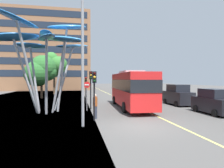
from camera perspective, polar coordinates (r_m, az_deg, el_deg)
name	(u,v)px	position (r m, az deg, el deg)	size (l,w,h in m)	color
ground	(130,128)	(12.09, 5.39, -12.94)	(120.00, 240.00, 0.10)	#54514F
red_bus	(131,88)	(19.75, 5.69, -1.14)	(3.07, 10.11, 3.79)	red
leaf_sculpture	(44,42)	(18.32, -19.47, 11.70)	(9.01, 8.52, 8.11)	#9EA0A5
traffic_light_kerb_near	(94,85)	(13.51, -5.26, -0.34)	(0.28, 0.42, 3.49)	black
traffic_light_kerb_far	(91,82)	(18.66, -6.34, 0.64)	(0.28, 0.42, 3.73)	black
traffic_light_island_mid	(86,84)	(23.70, -7.77, 0.02)	(0.28, 0.42, 3.27)	black
car_parked_mid	(214,102)	(18.52, 27.96, -4.80)	(1.93, 3.98, 2.13)	black
car_parked_far	(178,95)	(23.37, 18.93, -3.22)	(2.05, 4.22, 2.35)	black
street_lamp	(87,37)	(12.35, -7.38, 13.67)	(1.50, 0.44, 8.96)	gray
tree_pavement_near	(40,71)	(31.33, -20.49, 3.64)	(4.78, 5.46, 6.63)	brown
tree_pavement_far	(55,65)	(39.72, -16.50, 5.33)	(4.97, 5.21, 8.34)	brown
pedestrian	(95,106)	(14.46, -5.02, -6.60)	(0.34, 0.34, 1.85)	#2D3342
no_entry_sign	(87,91)	(18.06, -7.47, -2.20)	(0.60, 0.12, 2.74)	gray
backdrop_building	(39,52)	(58.33, -20.74, 9.00)	(27.84, 11.41, 21.50)	#8E6042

